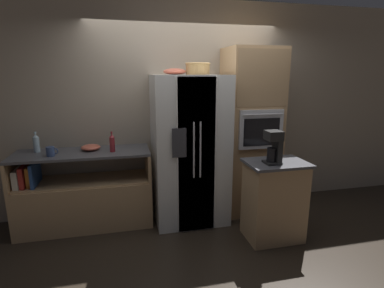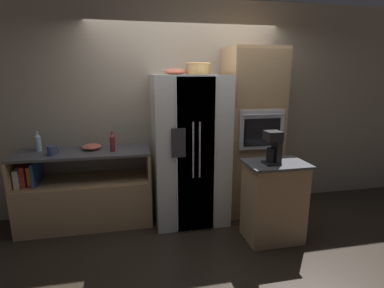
{
  "view_description": "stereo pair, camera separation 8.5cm",
  "coord_description": "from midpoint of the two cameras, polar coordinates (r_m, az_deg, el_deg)",
  "views": [
    {
      "loc": [
        -0.82,
        -3.5,
        1.86
      ],
      "look_at": [
        -0.01,
        -0.0,
        1.02
      ],
      "focal_mm": 28.0,
      "sensor_mm": 36.0,
      "label": 1
    },
    {
      "loc": [
        -0.74,
        -3.52,
        1.86
      ],
      "look_at": [
        -0.01,
        -0.0,
        1.02
      ],
      "focal_mm": 28.0,
      "sensor_mm": 36.0,
      "label": 2
    }
  ],
  "objects": [
    {
      "name": "wicker_basket",
      "position": [
        3.76,
        0.44,
        14.22
      ],
      "size": [
        0.31,
        0.31,
        0.14
      ],
      "color": "tan",
      "rests_on": "refrigerator"
    },
    {
      "name": "counter_left",
      "position": [
        4.03,
        -20.29,
        -9.75
      ],
      "size": [
        1.59,
        0.59,
        0.95
      ],
      "color": "tan",
      "rests_on": "ground_plane"
    },
    {
      "name": "wall_back",
      "position": [
        4.12,
        -2.02,
        6.77
      ],
      "size": [
        12.0,
        0.06,
        2.8
      ],
      "color": "tan",
      "rests_on": "ground_plane"
    },
    {
      "name": "ground_plane",
      "position": [
        4.05,
        -0.44,
        -14.16
      ],
      "size": [
        20.0,
        20.0,
        0.0
      ],
      "primitive_type": "plane",
      "color": "black"
    },
    {
      "name": "bottle_tall",
      "position": [
        4.04,
        -28.07,
        0.17
      ],
      "size": [
        0.07,
        0.07,
        0.25
      ],
      "color": "silver",
      "rests_on": "counter_left"
    },
    {
      "name": "refrigerator",
      "position": [
        3.79,
        -1.14,
        -1.08
      ],
      "size": [
        0.9,
        0.81,
        1.85
      ],
      "color": "silver",
      "rests_on": "ground_plane"
    },
    {
      "name": "wall_oven",
      "position": [
        4.09,
        10.46,
        2.23
      ],
      "size": [
        0.7,
        0.67,
        2.19
      ],
      "color": "tan",
      "rests_on": "ground_plane"
    },
    {
      "name": "island_counter",
      "position": [
        3.57,
        14.67,
        -10.33
      ],
      "size": [
        0.67,
        0.48,
        0.92
      ],
      "color": "tan",
      "rests_on": "ground_plane"
    },
    {
      "name": "fruit_bowl",
      "position": [
        3.72,
        -4.0,
        13.62
      ],
      "size": [
        0.28,
        0.28,
        0.08
      ],
      "color": "#DB664C",
      "rests_on": "refrigerator"
    },
    {
      "name": "mug",
      "position": [
        3.78,
        -25.92,
        -1.29
      ],
      "size": [
        0.13,
        0.09,
        0.11
      ],
      "color": "#384C7A",
      "rests_on": "counter_left"
    },
    {
      "name": "bottle_short",
      "position": [
        3.71,
        -15.61,
        0.19
      ],
      "size": [
        0.06,
        0.06,
        0.25
      ],
      "color": "maroon",
      "rests_on": "counter_left"
    },
    {
      "name": "mixing_bowl",
      "position": [
        3.89,
        -19.33,
        -0.61
      ],
      "size": [
        0.23,
        0.23,
        0.07
      ],
      "color": "#DB664C",
      "rests_on": "counter_left"
    },
    {
      "name": "coffee_maker",
      "position": [
        3.3,
        14.73,
        -0.32
      ],
      "size": [
        0.16,
        0.17,
        0.36
      ],
      "color": "black",
      "rests_on": "island_counter"
    }
  ]
}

